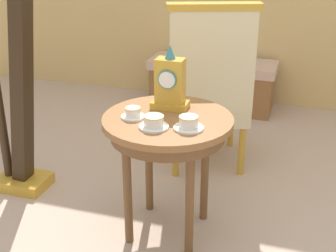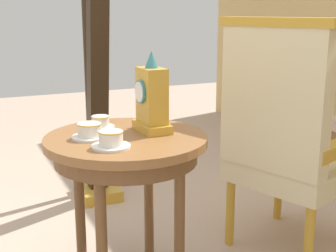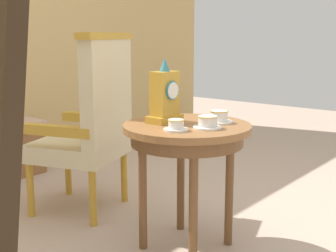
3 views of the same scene
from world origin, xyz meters
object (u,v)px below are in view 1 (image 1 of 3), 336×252
object	(u,v)px
teacup_left	(133,113)
teacup_right	(154,122)
teacup_center	(189,123)
window_bench	(212,84)
harp	(14,76)
mantel_clock	(170,84)
armchair	(209,86)
side_table	(168,133)

from	to	relation	value
teacup_left	teacup_right	size ratio (longest dim) A/B	0.84
teacup_center	window_bench	bearing A→B (deg)	98.77
harp	window_bench	world-z (taller)	harp
mantel_clock	window_bench	distance (m)	1.89
teacup_right	teacup_center	world-z (taller)	teacup_center
teacup_right	harp	xyz separation A→B (m)	(-0.97, 0.31, 0.05)
mantel_clock	window_bench	world-z (taller)	mantel_clock
teacup_center	mantel_clock	distance (m)	0.30
teacup_right	window_bench	distance (m)	2.12
teacup_left	window_bench	world-z (taller)	teacup_left
mantel_clock	armchair	distance (m)	0.69
teacup_center	harp	world-z (taller)	harp
teacup_left	teacup_center	distance (m)	0.30
teacup_right	teacup_center	bearing A→B (deg)	12.93
side_table	mantel_clock	size ratio (longest dim) A/B	2.01
teacup_right	teacup_center	xyz separation A→B (m)	(0.16, 0.04, 0.00)
teacup_left	teacup_right	world-z (taller)	teacup_right
teacup_center	armchair	world-z (taller)	armchair
side_table	teacup_right	distance (m)	0.18
teacup_left	teacup_right	bearing A→B (deg)	-31.86
teacup_left	mantel_clock	size ratio (longest dim) A/B	0.36
harp	window_bench	size ratio (longest dim) A/B	1.64
side_table	teacup_left	bearing A→B (deg)	-160.90
teacup_left	mantel_clock	xyz separation A→B (m)	(0.14, 0.18, 0.11)
side_table	teacup_right	xyz separation A→B (m)	(-0.02, -0.14, 0.11)
teacup_right	mantel_clock	xyz separation A→B (m)	(-0.00, 0.27, 0.11)
mantel_clock	harp	size ratio (longest dim) A/B	0.18
window_bench	mantel_clock	bearing A→B (deg)	-85.24
mantel_clock	harp	bearing A→B (deg)	177.83
side_table	teacup_center	size ratio (longest dim) A/B	4.62
teacup_left	mantel_clock	bearing A→B (deg)	52.99
teacup_right	harp	bearing A→B (deg)	162.50
side_table	mantel_clock	xyz separation A→B (m)	(-0.03, 0.13, 0.22)
teacup_left	window_bench	xyz separation A→B (m)	(-0.01, 1.97, -0.48)
teacup_left	window_bench	size ratio (longest dim) A/B	0.11
teacup_right	armchair	size ratio (longest dim) A/B	0.13
side_table	mantel_clock	distance (m)	0.25
harp	window_bench	distance (m)	2.00
teacup_right	armchair	world-z (taller)	armchair
teacup_right	mantel_clock	size ratio (longest dim) A/B	0.43
armchair	side_table	bearing A→B (deg)	-92.74
side_table	armchair	world-z (taller)	armchair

